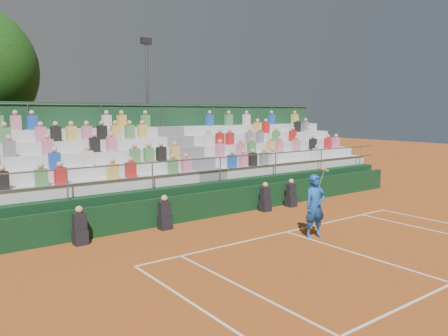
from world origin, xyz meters
TOP-DOWN VIEW (x-y plane):
  - ground at (0.00, 0.00)m, footprint 90.00×90.00m
  - courtside_wall at (0.00, 3.20)m, footprint 20.00×0.15m
  - line_officials at (-1.14, 2.75)m, footprint 9.38×0.40m
  - grandstand at (-0.02, 6.44)m, footprint 20.00×5.20m
  - tennis_player at (0.29, -0.97)m, footprint 0.94×0.63m
  - floodlight_mast at (1.26, 12.44)m, footprint 0.60×0.25m

SIDE VIEW (x-z plane):
  - ground at x=0.00m, z-range 0.00..0.00m
  - line_officials at x=-1.14m, z-range -0.12..1.07m
  - courtside_wall at x=0.00m, z-range 0.00..1.00m
  - tennis_player at x=0.29m, z-range -0.09..2.13m
  - grandstand at x=-0.02m, z-range -1.12..3.28m
  - floodlight_mast at x=1.26m, z-range 0.67..8.75m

